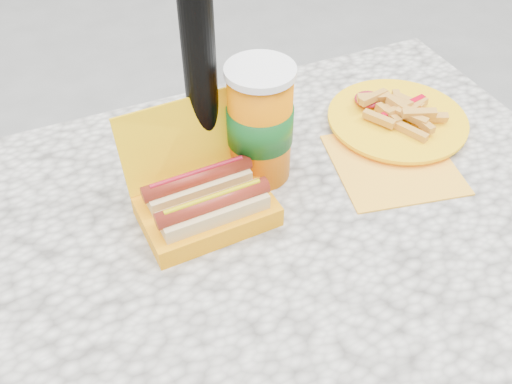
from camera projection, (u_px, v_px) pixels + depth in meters
name	position (u px, v px, depth m)	size (l,w,h in m)	color
picnic_table	(245.00, 277.00, 0.95)	(1.20, 0.80, 0.75)	beige
hotdog_box	(205.00, 200.00, 0.88)	(0.21, 0.18, 0.16)	yellow
fries_plate	(396.00, 121.00, 1.06)	(0.32, 0.34, 0.05)	#FFAD29
soda_cup	(260.00, 124.00, 0.91)	(0.11, 0.11, 0.20)	#E26C00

